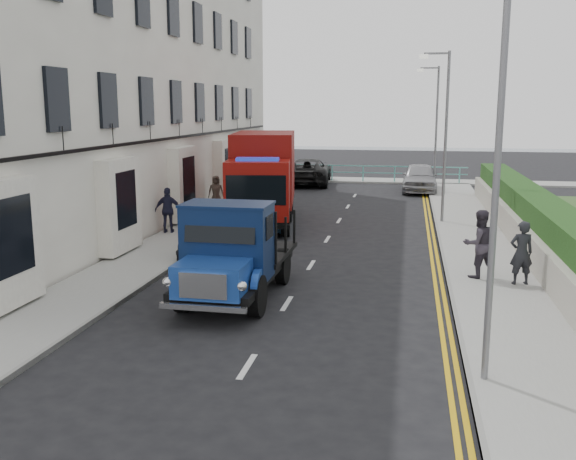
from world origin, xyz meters
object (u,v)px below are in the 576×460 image
at_px(parked_car_front, 221,233).
at_px(pedestrian_east_near, 521,253).
at_px(bedford_lorry, 230,258).
at_px(lamp_far, 434,122).
at_px(red_lorry, 263,176).
at_px(lamp_near, 490,157).
at_px(lamp_mid, 443,127).

bearing_deg(parked_car_front, pedestrian_east_near, -10.14).
height_order(bedford_lorry, pedestrian_east_near, bedford_lorry).
bearing_deg(parked_car_front, lamp_far, 71.85).
bearing_deg(lamp_far, red_lorry, -123.19).
bearing_deg(pedestrian_east_near, lamp_far, -97.14).
height_order(lamp_near, lamp_far, same).
bearing_deg(bedford_lorry, red_lorry, 99.39).
distance_m(bedford_lorry, pedestrian_east_near, 7.78).
bearing_deg(red_lorry, pedestrian_east_near, -52.00).
bearing_deg(parked_car_front, lamp_mid, 48.84).
relative_size(lamp_far, pedestrian_east_near, 4.05).
distance_m(parked_car_front, pedestrian_east_near, 9.42).
relative_size(lamp_near, red_lorry, 0.94).
distance_m(lamp_mid, red_lorry, 7.61).
height_order(parked_car_front, pedestrian_east_near, pedestrian_east_near).
height_order(bedford_lorry, red_lorry, red_lorry).
height_order(lamp_mid, parked_car_front, lamp_mid).
xyz_separation_m(lamp_near, pedestrian_east_near, (1.72, 6.50, -3.01)).
height_order(lamp_mid, lamp_far, same).
height_order(lamp_far, parked_car_front, lamp_far).
xyz_separation_m(lamp_near, lamp_mid, (0.00, 16.00, 0.00)).
bearing_deg(lamp_far, pedestrian_east_near, -84.94).
bearing_deg(pedestrian_east_near, lamp_near, 62.95).
distance_m(lamp_mid, parked_car_front, 10.67).
xyz_separation_m(lamp_far, parked_car_front, (-7.35, -17.00, -3.29)).
distance_m(lamp_far, pedestrian_east_near, 19.80).
bearing_deg(lamp_mid, red_lorry, -171.42).
bearing_deg(red_lorry, lamp_far, 47.91).
relative_size(lamp_mid, bedford_lorry, 1.31).
bearing_deg(lamp_mid, bedford_lorry, -114.52).
height_order(lamp_mid, red_lorry, lamp_mid).
xyz_separation_m(lamp_mid, bedford_lorry, (-5.57, -12.20, -2.85)).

